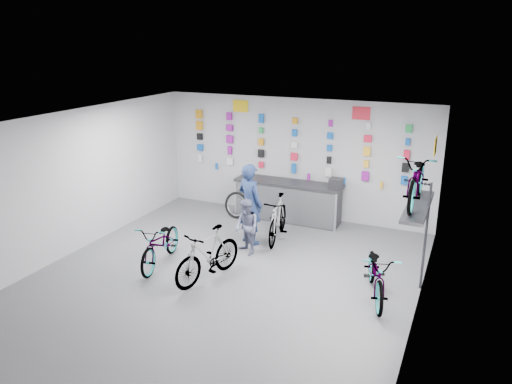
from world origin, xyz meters
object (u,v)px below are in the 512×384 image
at_px(customer, 247,227).
at_px(bike_service, 278,218).
at_px(bike_left, 161,243).
at_px(bike_right, 377,273).
at_px(clerk, 250,204).
at_px(bike_center, 208,255).
at_px(counter, 288,202).

bearing_deg(customer, bike_service, 105.45).
height_order(bike_left, bike_right, bike_right).
bearing_deg(clerk, customer, 128.81).
bearing_deg(bike_service, customer, -118.06).
distance_m(bike_right, customer, 2.99).
xyz_separation_m(bike_center, bike_right, (3.03, 0.59, -0.04)).
distance_m(counter, clerk, 1.76).
bearing_deg(bike_service, bike_left, -136.78).
relative_size(bike_service, clerk, 0.93).
distance_m(counter, customer, 2.25).
bearing_deg(counter, bike_right, -47.53).
bearing_deg(bike_left, bike_service, 41.77).
distance_m(bike_center, clerk, 1.99).
distance_m(counter, bike_center, 3.64).
xyz_separation_m(counter, bike_center, (-0.24, -3.64, 0.02)).
height_order(bike_left, customer, customer).
height_order(counter, clerk, clerk).
relative_size(bike_left, customer, 1.47).
xyz_separation_m(bike_center, customer, (0.15, 1.39, 0.09)).
height_order(counter, bike_service, bike_service).
relative_size(bike_left, bike_service, 1.03).
xyz_separation_m(counter, customer, (-0.09, -2.25, 0.11)).
distance_m(bike_service, customer, 1.01).
relative_size(bike_center, bike_service, 1.00).
relative_size(bike_right, bike_service, 1.05).
distance_m(bike_center, bike_right, 3.09).
relative_size(counter, bike_left, 1.55).
bearing_deg(bike_center, bike_service, 93.44).
distance_m(bike_right, bike_service, 3.09).
relative_size(counter, customer, 2.27).
bearing_deg(customer, bike_center, -61.90).
bearing_deg(bike_right, clerk, 138.36).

